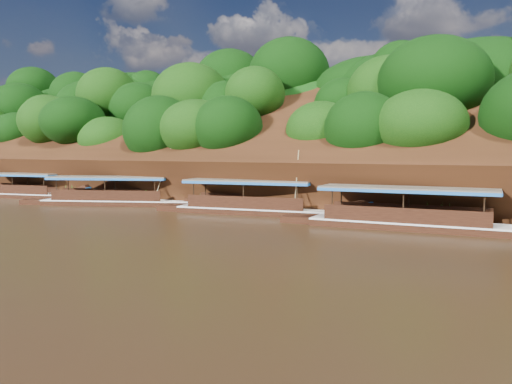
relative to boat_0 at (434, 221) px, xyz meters
The scene contains 7 objects.
ground 14.14m from the boat_0, 149.17° to the right, with size 160.00×160.00×0.00m, color black.
riverbank 19.72m from the boat_0, 128.10° to the left, with size 120.00×30.06×19.40m.
boat_0 is the anchor object (origin of this frame).
boat_1 11.81m from the boat_0, behind, with size 14.36×4.69×5.07m.
boat_2 24.78m from the boat_0, behind, with size 14.88×7.93×5.59m.
boat_3 37.60m from the boat_0, behind, with size 13.39×4.84×2.82m.
reeds 15.53m from the boat_0, behind, with size 49.63×2.40×1.94m.
Camera 1 is at (17.84, -22.17, 4.56)m, focal length 35.00 mm.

